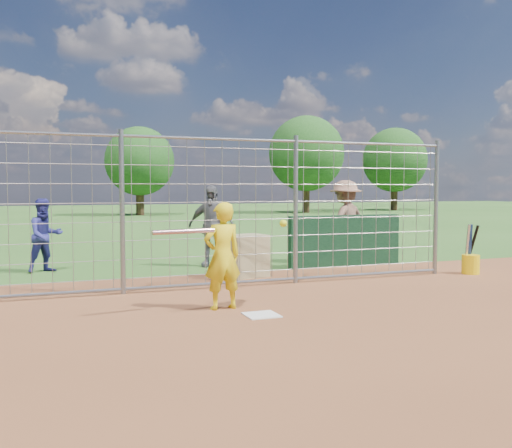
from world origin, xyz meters
name	(u,v)px	position (x,y,z in m)	size (l,w,h in m)	color
ground	(256,313)	(0.00, 0.00, 0.00)	(100.00, 100.00, 0.00)	#2D591E
infield_dirt	(379,384)	(0.00, -3.00, 0.01)	(18.00, 18.00, 0.00)	brown
home_plate	(262,315)	(0.00, -0.20, 0.01)	(0.43, 0.43, 0.02)	silver
dugout_wall	(345,241)	(3.40, 3.60, 0.55)	(2.60, 0.20, 1.10)	#11381E
batter	(222,256)	(-0.36, 0.37, 0.75)	(0.54, 0.36, 1.49)	yellow
bystander_a	(45,235)	(-2.63, 4.98, 0.74)	(0.72, 0.56, 1.47)	navy
bystander_b	(211,226)	(0.71, 4.59, 0.87)	(1.02, 0.43, 1.74)	#5C5D62
bystander_c	(345,222)	(3.67, 4.05, 0.93)	(1.20, 0.69, 1.86)	#8E624D
equipment_bin	(245,256)	(0.89, 2.97, 0.40)	(0.80, 0.55, 0.80)	tan
equipment_in_play	(209,229)	(-0.61, 0.15, 1.14)	(1.93, 0.23, 0.15)	silver
bucket_with_bats	(470,262)	(5.16, 1.76, 0.25)	(0.34, 0.38, 0.98)	yellow
backstop_fence	(214,214)	(0.00, 2.00, 1.26)	(9.08, 0.08, 2.60)	gray
tree_line	(141,154)	(3.13, 28.13, 3.71)	(44.66, 6.72, 6.48)	#3F2B19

